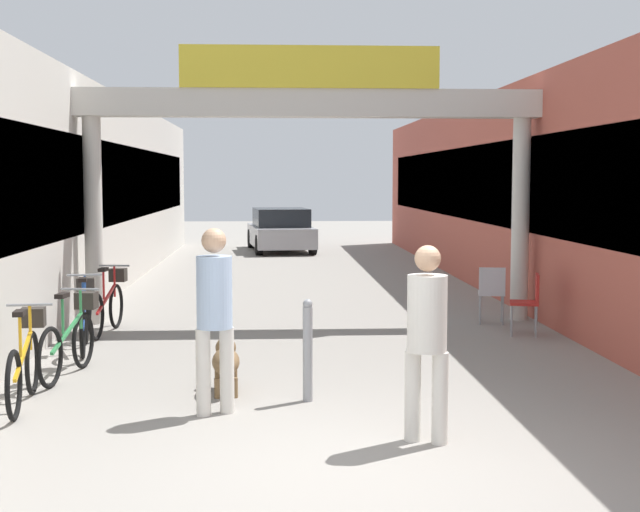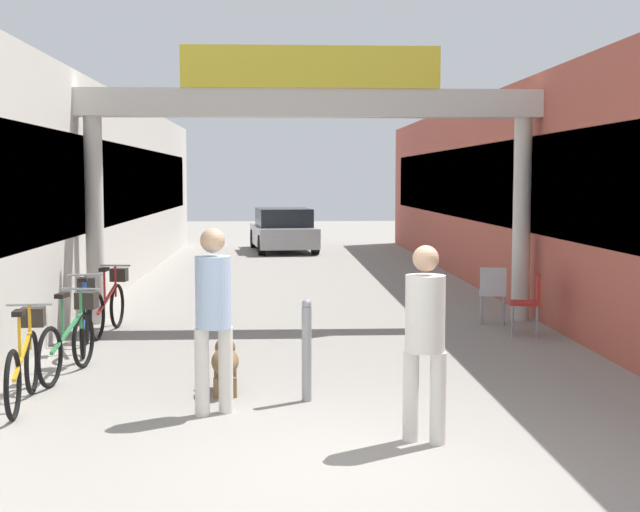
% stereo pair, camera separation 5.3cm
% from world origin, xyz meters
% --- Properties ---
extents(ground_plane, '(80.00, 80.00, 0.00)m').
position_xyz_m(ground_plane, '(0.00, 0.00, 0.00)').
color(ground_plane, gray).
extents(storefront_left, '(3.00, 26.00, 3.91)m').
position_xyz_m(storefront_left, '(-5.09, 11.00, 1.96)').
color(storefront_left, beige).
rests_on(storefront_left, ground_plane).
extents(storefront_right, '(3.00, 26.00, 3.91)m').
position_xyz_m(storefront_right, '(5.09, 11.00, 1.96)').
color(storefront_right, '#B25142').
rests_on(storefront_right, ground_plane).
extents(arcade_sign_gateway, '(7.40, 0.47, 4.27)m').
position_xyz_m(arcade_sign_gateway, '(0.00, 7.10, 3.05)').
color(arcade_sign_gateway, beige).
rests_on(arcade_sign_gateway, ground_plane).
extents(pedestrian_with_dog, '(0.45, 0.45, 1.79)m').
position_xyz_m(pedestrian_with_dog, '(-1.14, 1.63, 1.03)').
color(pedestrian_with_dog, silver).
rests_on(pedestrian_with_dog, ground_plane).
extents(pedestrian_companion, '(0.45, 0.45, 1.70)m').
position_xyz_m(pedestrian_companion, '(0.72, 0.61, 0.97)').
color(pedestrian_companion, silver).
rests_on(pedestrian_companion, ground_plane).
extents(dog_on_leash, '(0.32, 0.75, 0.54)m').
position_xyz_m(dog_on_leash, '(-1.08, 2.51, 0.34)').
color(dog_on_leash, brown).
rests_on(dog_on_leash, ground_plane).
extents(bicycle_orange_nearest, '(0.46, 1.69, 0.98)m').
position_xyz_m(bicycle_orange_nearest, '(-3.06, 2.12, 0.44)').
color(bicycle_orange_nearest, black).
rests_on(bicycle_orange_nearest, ground_plane).
extents(bicycle_green_second, '(0.46, 1.68, 0.98)m').
position_xyz_m(bicycle_green_second, '(-2.90, 3.41, 0.44)').
color(bicycle_green_second, black).
rests_on(bicycle_green_second, ground_plane).
extents(bicycle_blue_third, '(0.46, 1.68, 0.98)m').
position_xyz_m(bicycle_blue_third, '(-3.07, 4.98, 0.44)').
color(bicycle_blue_third, black).
rests_on(bicycle_blue_third, ground_plane).
extents(bicycle_red_farthest, '(0.46, 1.69, 0.98)m').
position_xyz_m(bicycle_red_farthest, '(-2.98, 6.24, 0.44)').
color(bicycle_red_farthest, black).
rests_on(bicycle_red_farthest, ground_plane).
extents(bollard_post_metal, '(0.10, 0.10, 1.05)m').
position_xyz_m(bollard_post_metal, '(-0.24, 2.09, 0.53)').
color(bollard_post_metal, gray).
rests_on(bollard_post_metal, ground_plane).
extents(cafe_chair_red_nearer, '(0.49, 0.49, 0.89)m').
position_xyz_m(cafe_chair_red_nearer, '(3.10, 5.69, 0.54)').
color(cafe_chair_red_nearer, gray).
rests_on(cafe_chair_red_nearer, ground_plane).
extents(cafe_chair_aluminium_farther, '(0.47, 0.47, 0.89)m').
position_xyz_m(cafe_chair_aluminium_farther, '(2.81, 6.72, 0.54)').
color(cafe_chair_aluminium_farther, gray).
rests_on(cafe_chair_aluminium_farther, ground_plane).
extents(parked_car_silver, '(2.15, 4.16, 1.33)m').
position_xyz_m(parked_car_silver, '(-0.32, 20.76, 0.64)').
color(parked_car_silver, '#99999E').
rests_on(parked_car_silver, ground_plane).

